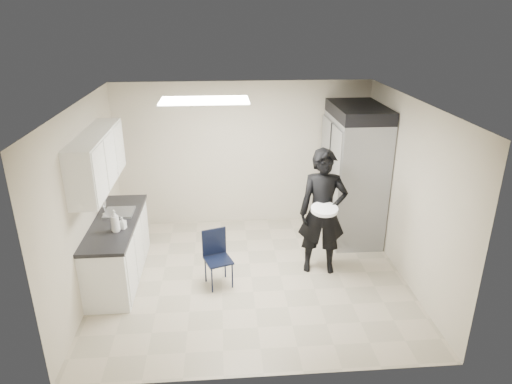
{
  "coord_description": "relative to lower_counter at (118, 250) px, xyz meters",
  "views": [
    {
      "loc": [
        -0.39,
        -5.85,
        3.71
      ],
      "look_at": [
        0.09,
        0.2,
        1.29
      ],
      "focal_mm": 32.0,
      "sensor_mm": 36.0,
      "label": 1
    }
  ],
  "objects": [
    {
      "name": "ceiling",
      "position": [
        1.95,
        -0.2,
        2.17
      ],
      "size": [
        4.5,
        4.5,
        0.0
      ],
      "primitive_type": "plane",
      "rotation": [
        3.14,
        0.0,
        0.0
      ],
      "color": "silver",
      "rests_on": "back_wall"
    },
    {
      "name": "soap_bottle_b",
      "position": [
        0.18,
        -0.27,
        0.57
      ],
      "size": [
        0.1,
        0.1,
        0.17
      ],
      "primitive_type": "imported",
      "rotation": [
        0.0,
        0.0,
        -0.36
      ],
      "color": "silver",
      "rests_on": "countertop"
    },
    {
      "name": "ceiling_panel",
      "position": [
        1.35,
        0.2,
        2.14
      ],
      "size": [
        1.2,
        0.6,
        0.02
      ],
      "primitive_type": "cube",
      "color": "white",
      "rests_on": "ceiling"
    },
    {
      "name": "fridge_compressor",
      "position": [
        3.78,
        1.07,
        1.77
      ],
      "size": [
        0.8,
        1.35,
        0.2
      ],
      "primitive_type": "cube",
      "color": "black",
      "rests_on": "commercial_fridge"
    },
    {
      "name": "commercial_fridge",
      "position": [
        3.78,
        1.07,
        0.62
      ],
      "size": [
        0.8,
        1.35,
        2.1
      ],
      "primitive_type": "cube",
      "color": "gray",
      "rests_on": "floor"
    },
    {
      "name": "notice_sticker_right",
      "position": [
        -0.29,
        0.1,
        0.75
      ],
      "size": [
        0.0,
        0.12,
        0.07
      ],
      "primitive_type": "cube",
      "color": "yellow",
      "rests_on": "left_wall"
    },
    {
      "name": "towel_dispenser",
      "position": [
        -0.19,
        1.15,
        1.19
      ],
      "size": [
        0.22,
        0.3,
        0.35
      ],
      "primitive_type": "cube",
      "color": "black",
      "rests_on": "left_wall"
    },
    {
      "name": "upper_cabinets",
      "position": [
        -0.13,
        0.0,
        1.4
      ],
      "size": [
        0.35,
        1.8,
        0.75
      ],
      "primitive_type": "cube",
      "color": "silver",
      "rests_on": "left_wall"
    },
    {
      "name": "folding_chair",
      "position": [
        1.47,
        -0.36,
        -0.03
      ],
      "size": [
        0.45,
        0.45,
        0.8
      ],
      "primitive_type": "cube",
      "rotation": [
        0.0,
        0.0,
        0.33
      ],
      "color": "black",
      "rests_on": "floor"
    },
    {
      "name": "back_wall",
      "position": [
        1.95,
        1.8,
        0.87
      ],
      "size": [
        4.5,
        0.0,
        4.5
      ],
      "primitive_type": "plane",
      "rotation": [
        1.57,
        0.0,
        0.0
      ],
      "color": "#BDB49B",
      "rests_on": "floor"
    },
    {
      "name": "left_wall",
      "position": [
        -0.3,
        -0.2,
        0.87
      ],
      "size": [
        0.0,
        4.0,
        4.0
      ],
      "primitive_type": "plane",
      "rotation": [
        1.57,
        0.0,
        1.57
      ],
      "color": "#BDB49B",
      "rests_on": "floor"
    },
    {
      "name": "lower_counter",
      "position": [
        0.0,
        0.0,
        0.0
      ],
      "size": [
        0.6,
        1.9,
        0.86
      ],
      "primitive_type": "cube",
      "color": "silver",
      "rests_on": "floor"
    },
    {
      "name": "floor",
      "position": [
        1.95,
        -0.2,
        -0.43
      ],
      "size": [
        4.5,
        4.5,
        0.0
      ],
      "primitive_type": "plane",
      "color": "tan",
      "rests_on": "ground"
    },
    {
      "name": "man_tuxedo",
      "position": [
        3.01,
        -0.05,
        0.53
      ],
      "size": [
        0.76,
        0.56,
        1.91
      ],
      "primitive_type": "imported",
      "rotation": [
        0.0,
        0.0,
        -0.14
      ],
      "color": "black",
      "rests_on": "floor"
    },
    {
      "name": "notice_sticker_left",
      "position": [
        -0.29,
        -0.1,
        0.79
      ],
      "size": [
        0.0,
        0.12,
        0.07
      ],
      "primitive_type": "cube",
      "color": "yellow",
      "rests_on": "left_wall"
    },
    {
      "name": "sink",
      "position": [
        0.02,
        0.25,
        0.44
      ],
      "size": [
        0.42,
        0.4,
        0.14
      ],
      "primitive_type": "cube",
      "color": "gray",
      "rests_on": "countertop"
    },
    {
      "name": "right_wall",
      "position": [
        4.2,
        -0.2,
        0.87
      ],
      "size": [
        0.0,
        4.0,
        4.0
      ],
      "primitive_type": "plane",
      "rotation": [
        1.57,
        0.0,
        -1.57
      ],
      "color": "#BDB49B",
      "rests_on": "floor"
    },
    {
      "name": "soap_bottle_a",
      "position": [
        0.1,
        -0.35,
        0.64
      ],
      "size": [
        0.17,
        0.17,
        0.31
      ],
      "primitive_type": "imported",
      "rotation": [
        0.0,
        0.0,
        0.52
      ],
      "color": "white",
      "rests_on": "countertop"
    },
    {
      "name": "bucket_lid",
      "position": [
        2.98,
        -0.3,
        0.68
      ],
      "size": [
        0.43,
        0.43,
        0.05
      ],
      "primitive_type": "cylinder",
      "rotation": [
        0.0,
        0.0,
        -0.14
      ],
      "color": "silver",
      "rests_on": "man_tuxedo"
    },
    {
      "name": "faucet",
      "position": [
        -0.18,
        0.25,
        0.59
      ],
      "size": [
        0.02,
        0.02,
        0.24
      ],
      "primitive_type": "cylinder",
      "color": "silver",
      "rests_on": "countertop"
    },
    {
      "name": "countertop",
      "position": [
        0.0,
        0.0,
        0.46
      ],
      "size": [
        0.64,
        1.95,
        0.05
      ],
      "primitive_type": "cube",
      "color": "black",
      "rests_on": "lower_counter"
    }
  ]
}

